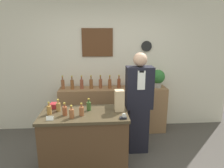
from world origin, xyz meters
The scene contains 25 objects.
back_wall centered at (0.00, 2.00, 1.35)m, with size 5.20×0.09×2.70m.
back_shelf centered at (0.10, 1.74, 0.46)m, with size 2.11×0.40×0.92m.
display_counter centered at (-0.39, 0.55, 0.45)m, with size 1.20×0.63×0.90m.
shopkeeper centered at (0.47, 1.02, 0.84)m, with size 0.42×0.27×1.68m.
potted_plant centered at (0.98, 1.72, 1.12)m, with size 0.28×0.28×0.36m.
paper_bag centered at (0.10, 0.59, 1.05)m, with size 0.13×0.13×0.30m.
tape_dispenser centered at (0.12, 0.32, 0.92)m, with size 0.09×0.06×0.07m.
price_card_left centered at (-0.80, 0.33, 0.93)m, with size 0.09×0.02×0.06m.
gift_box centered at (-0.84, 0.77, 0.94)m, with size 0.12×0.13×0.07m.
counter_bottle_0 centered at (-0.85, 0.53, 0.97)m, with size 0.06×0.06×0.18m.
counter_bottle_1 centered at (-0.75, 0.64, 0.97)m, with size 0.06×0.06×0.18m.
counter_bottle_2 centered at (-0.64, 0.49, 0.97)m, with size 0.06×0.06×0.18m.
counter_bottle_3 centered at (-0.54, 0.39, 0.97)m, with size 0.06×0.06×0.18m.
counter_bottle_4 centered at (-0.42, 0.46, 0.97)m, with size 0.06×0.06×0.18m.
counter_bottle_5 centered at (-0.33, 0.64, 0.97)m, with size 0.06×0.06×0.18m.
shelf_bottle_0 centered at (-0.87, 1.75, 1.02)m, with size 0.07×0.07×0.26m.
shelf_bottle_1 centered at (-0.69, 1.73, 1.02)m, with size 0.07×0.07×0.26m.
shelf_bottle_2 centered at (-0.51, 1.74, 1.02)m, with size 0.07×0.07×0.26m.
shelf_bottle_3 centered at (-0.33, 1.74, 1.02)m, with size 0.07×0.07×0.26m.
shelf_bottle_4 centered at (-0.14, 1.75, 1.02)m, with size 0.07×0.07×0.26m.
shelf_bottle_5 centered at (0.04, 1.73, 1.02)m, with size 0.07×0.07×0.26m.
shelf_bottle_6 centered at (0.22, 1.75, 1.02)m, with size 0.07×0.07×0.26m.
shelf_bottle_7 centered at (0.40, 1.72, 1.02)m, with size 0.07×0.07×0.26m.
shelf_bottle_8 centered at (0.58, 1.73, 1.02)m, with size 0.07×0.07×0.26m.
shelf_bottle_9 centered at (0.76, 1.76, 1.02)m, with size 0.07×0.07×0.26m.
Camera 1 is at (-0.19, -2.03, 1.96)m, focal length 32.00 mm.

